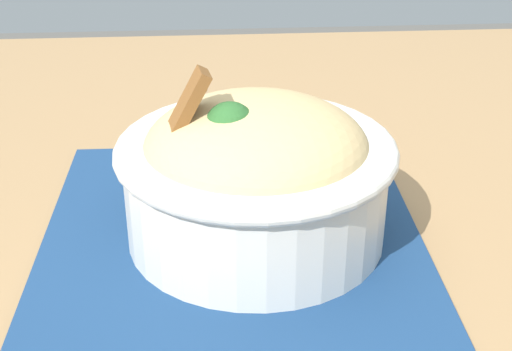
% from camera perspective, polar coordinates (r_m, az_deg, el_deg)
% --- Properties ---
extents(table, '(1.10, 0.95, 0.70)m').
position_cam_1_polar(table, '(0.57, -1.73, -12.10)').
color(table, '#99754C').
rests_on(table, ground_plane).
extents(placemat, '(0.40, 0.29, 0.00)m').
position_cam_1_polar(placemat, '(0.51, -1.60, -7.23)').
color(placemat, navy).
rests_on(placemat, table).
extents(bowl, '(0.20, 0.20, 0.13)m').
position_cam_1_polar(bowl, '(0.52, -0.04, 0.40)').
color(bowl, silver).
rests_on(bowl, placemat).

